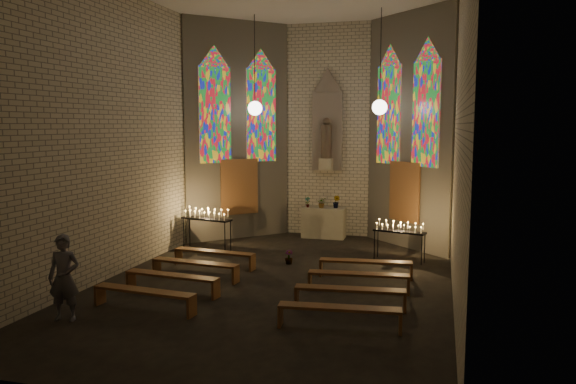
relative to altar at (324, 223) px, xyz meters
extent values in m
plane|color=black|center=(0.00, -5.45, -0.50)|extent=(12.00, 12.00, 0.00)
cube|color=beige|center=(0.00, 0.55, 3.00)|extent=(8.00, 0.02, 7.00)
cube|color=beige|center=(0.00, -11.45, 3.00)|extent=(8.00, 0.02, 7.00)
cube|color=beige|center=(-4.00, -5.45, 3.00)|extent=(0.02, 12.00, 7.00)
cube|color=beige|center=(4.00, -5.45, 3.00)|extent=(0.02, 12.00, 7.00)
cube|color=beige|center=(-2.75, -0.70, 3.00)|extent=(2.72, 2.72, 7.00)
cube|color=beige|center=(2.75, -0.70, 3.00)|extent=(2.72, 2.72, 7.00)
cube|color=#4C3F8C|center=(-3.21, -1.39, 3.50)|extent=(0.78, 0.78, 3.00)
cube|color=#4C3F8C|center=(-2.06, -0.24, 3.50)|extent=(0.78, 0.78, 3.00)
cube|color=#4C3F8C|center=(2.06, -0.24, 3.50)|extent=(0.78, 0.78, 3.00)
cube|color=#4C3F8C|center=(3.21, -1.39, 3.50)|extent=(0.78, 0.78, 3.00)
cube|color=brown|center=(-2.63, -0.82, 1.20)|extent=(0.95, 0.95, 1.80)
cube|color=brown|center=(2.63, -0.82, 1.20)|extent=(0.95, 0.95, 1.80)
cube|color=gray|center=(0.00, 0.47, 3.00)|extent=(1.00, 0.12, 2.60)
cone|color=gray|center=(0.00, 0.47, 4.65)|extent=(1.00, 1.00, 0.80)
cube|color=#AFAB8E|center=(0.00, 0.33, 1.90)|extent=(0.45, 0.30, 0.40)
cylinder|color=brown|center=(0.00, 0.33, 2.65)|extent=(0.36, 0.36, 1.10)
sphere|color=brown|center=(0.00, 0.33, 3.30)|extent=(0.26, 0.26, 0.26)
sphere|color=white|center=(-1.90, -1.35, 3.70)|extent=(0.44, 0.44, 0.44)
cylinder|color=black|center=(-1.90, -1.35, 5.10)|extent=(0.02, 0.02, 2.80)
sphere|color=white|center=(1.90, -1.35, 3.70)|extent=(0.44, 0.44, 0.44)
cylinder|color=black|center=(1.90, -1.35, 5.10)|extent=(0.02, 0.02, 2.80)
cube|color=#AFAB8E|center=(0.00, 0.00, 0.00)|extent=(1.40, 0.60, 1.00)
imported|color=#4C723F|center=(-0.53, -0.09, 0.68)|extent=(0.20, 0.14, 0.35)
imported|color=#4C723F|center=(-0.05, -0.08, 0.67)|extent=(0.36, 0.33, 0.34)
imported|color=#4C723F|center=(0.42, -0.03, 0.72)|extent=(0.29, 0.26, 0.43)
imported|color=#4C723F|center=(-0.18, -3.71, -0.31)|extent=(0.24, 0.24, 0.37)
cube|color=black|center=(-3.00, -2.65, 0.42)|extent=(1.64, 0.71, 0.05)
cylinder|color=black|center=(-3.76, -2.64, -0.05)|extent=(0.03, 0.03, 0.90)
cylinder|color=black|center=(-2.30, -2.96, -0.05)|extent=(0.03, 0.03, 0.90)
cylinder|color=black|center=(-3.70, -2.35, -0.05)|extent=(0.03, 0.03, 0.90)
cylinder|color=black|center=(-2.24, -2.67, -0.05)|extent=(0.03, 0.03, 0.90)
cube|color=black|center=(2.63, -2.60, 0.31)|extent=(1.46, 0.69, 0.04)
cylinder|color=black|center=(1.96, -2.56, -0.10)|extent=(0.03, 0.03, 0.80)
cylinder|color=black|center=(3.24, -2.90, -0.10)|extent=(0.03, 0.03, 0.80)
cylinder|color=black|center=(2.03, -2.30, -0.10)|extent=(0.03, 0.03, 0.80)
cylinder|color=black|center=(3.31, -2.64, -0.10)|extent=(0.03, 0.03, 0.80)
cube|color=brown|center=(-1.97, -4.52, -0.10)|extent=(2.25, 0.53, 0.05)
cube|color=brown|center=(-3.06, -4.41, -0.30)|extent=(0.08, 0.32, 0.40)
cube|color=brown|center=(-0.89, -4.63, -0.30)|extent=(0.08, 0.32, 0.40)
cube|color=brown|center=(1.97, -4.52, -0.10)|extent=(2.25, 0.53, 0.05)
cube|color=brown|center=(0.89, -4.63, -0.30)|extent=(0.08, 0.32, 0.40)
cube|color=brown|center=(3.06, -4.41, -0.30)|extent=(0.08, 0.32, 0.40)
cube|color=brown|center=(-1.97, -5.72, -0.10)|extent=(2.25, 0.53, 0.05)
cube|color=brown|center=(-3.06, -5.61, -0.30)|extent=(0.08, 0.32, 0.40)
cube|color=brown|center=(-0.89, -5.83, -0.30)|extent=(0.08, 0.32, 0.40)
cube|color=brown|center=(1.97, -5.72, -0.10)|extent=(2.25, 0.53, 0.05)
cube|color=brown|center=(0.89, -5.83, -0.30)|extent=(0.08, 0.32, 0.40)
cube|color=brown|center=(3.06, -5.61, -0.30)|extent=(0.08, 0.32, 0.40)
cube|color=brown|center=(-1.97, -6.92, -0.10)|extent=(2.25, 0.53, 0.05)
cube|color=brown|center=(-3.06, -6.81, -0.30)|extent=(0.08, 0.32, 0.40)
cube|color=brown|center=(-0.89, -7.03, -0.30)|extent=(0.08, 0.32, 0.40)
cube|color=brown|center=(1.97, -6.92, -0.10)|extent=(2.25, 0.53, 0.05)
cube|color=brown|center=(0.89, -7.03, -0.30)|extent=(0.08, 0.32, 0.40)
cube|color=brown|center=(3.06, -6.81, -0.30)|extent=(0.08, 0.32, 0.40)
cube|color=brown|center=(-1.97, -8.12, -0.10)|extent=(2.25, 0.53, 0.05)
cube|color=brown|center=(-3.06, -8.01, -0.30)|extent=(0.08, 0.32, 0.40)
cube|color=brown|center=(-0.89, -8.23, -0.30)|extent=(0.08, 0.32, 0.40)
cube|color=brown|center=(1.97, -8.12, -0.10)|extent=(2.25, 0.53, 0.05)
cube|color=brown|center=(0.89, -8.23, -0.30)|extent=(0.08, 0.32, 0.40)
cube|color=brown|center=(3.06, -8.01, -0.30)|extent=(0.08, 0.32, 0.40)
imported|color=#4F505A|center=(-3.14, -9.01, 0.33)|extent=(0.67, 0.51, 1.65)
camera|label=1|loc=(3.67, -17.85, 3.19)|focal=35.00mm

